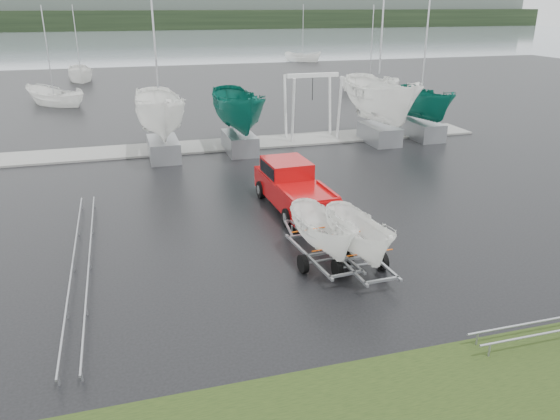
{
  "coord_description": "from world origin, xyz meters",
  "views": [
    {
      "loc": [
        -7.3,
        -19.11,
        8.13
      ],
      "look_at": [
        -2.16,
        -1.62,
        1.2
      ],
      "focal_mm": 35.0,
      "sensor_mm": 36.0,
      "label": 1
    }
  ],
  "objects_px": {
    "trailer_hitched": "(361,203)",
    "pickup_truck": "(292,185)",
    "trailer_parked": "(325,200)",
    "boat_hoist": "(312,97)"
  },
  "relations": [
    {
      "from": "trailer_hitched",
      "to": "pickup_truck",
      "type": "bearing_deg",
      "value": 90.0
    },
    {
      "from": "trailer_hitched",
      "to": "boat_hoist",
      "type": "bearing_deg",
      "value": 73.04
    },
    {
      "from": "pickup_truck",
      "to": "trailer_parked",
      "type": "relative_size",
      "value": 1.34
    },
    {
      "from": "trailer_parked",
      "to": "boat_hoist",
      "type": "xyz_separation_m",
      "value": [
        5.6,
        16.96,
        0.35
      ]
    },
    {
      "from": "pickup_truck",
      "to": "trailer_hitched",
      "type": "bearing_deg",
      "value": -90.0
    },
    {
      "from": "trailer_hitched",
      "to": "boat_hoist",
      "type": "relative_size",
      "value": 1.04
    },
    {
      "from": "boat_hoist",
      "to": "trailer_parked",
      "type": "bearing_deg",
      "value": -108.27
    },
    {
      "from": "pickup_truck",
      "to": "trailer_hitched",
      "type": "xyz_separation_m",
      "value": [
        0.24,
        -6.29,
        1.36
      ]
    },
    {
      "from": "pickup_truck",
      "to": "trailer_parked",
      "type": "distance_m",
      "value": 5.84
    },
    {
      "from": "trailer_hitched",
      "to": "boat_hoist",
      "type": "height_order",
      "value": "trailer_hitched"
    }
  ]
}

